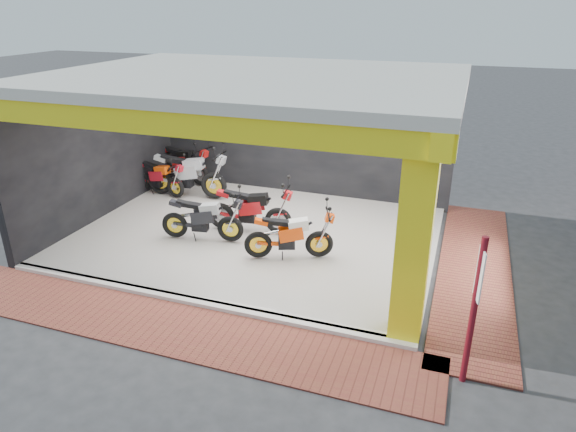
# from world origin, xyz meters

# --- Properties ---
(ground) EXTENTS (80.00, 80.00, 0.00)m
(ground) POSITION_xyz_m (0.00, 0.00, 0.00)
(ground) COLOR #2D2D30
(ground) RESTS_ON ground
(showroom_floor) EXTENTS (8.00, 6.00, 0.10)m
(showroom_floor) POSITION_xyz_m (0.00, 2.00, 0.05)
(showroom_floor) COLOR white
(showroom_floor) RESTS_ON ground
(showroom_ceiling) EXTENTS (8.40, 6.40, 0.20)m
(showroom_ceiling) POSITION_xyz_m (0.00, 2.00, 3.60)
(showroom_ceiling) COLOR beige
(showroom_ceiling) RESTS_ON corner_column
(back_wall) EXTENTS (8.20, 0.20, 3.50)m
(back_wall) POSITION_xyz_m (0.00, 5.10, 1.75)
(back_wall) COLOR black
(back_wall) RESTS_ON ground
(left_wall) EXTENTS (0.20, 6.20, 3.50)m
(left_wall) POSITION_xyz_m (-4.10, 2.00, 1.75)
(left_wall) COLOR black
(left_wall) RESTS_ON ground
(corner_column) EXTENTS (0.50, 0.50, 3.50)m
(corner_column) POSITION_xyz_m (3.75, -0.75, 1.75)
(corner_column) COLOR yellow
(corner_column) RESTS_ON ground
(header_beam_front) EXTENTS (8.40, 0.30, 0.40)m
(header_beam_front) POSITION_xyz_m (0.00, -1.00, 3.30)
(header_beam_front) COLOR yellow
(header_beam_front) RESTS_ON corner_column
(header_beam_right) EXTENTS (0.30, 6.40, 0.40)m
(header_beam_right) POSITION_xyz_m (4.00, 2.00, 3.30)
(header_beam_right) COLOR yellow
(header_beam_right) RESTS_ON corner_column
(floor_kerb) EXTENTS (8.00, 0.20, 0.10)m
(floor_kerb) POSITION_xyz_m (0.00, -1.02, 0.05)
(floor_kerb) COLOR white
(floor_kerb) RESTS_ON ground
(paver_front) EXTENTS (9.00, 1.40, 0.03)m
(paver_front) POSITION_xyz_m (0.00, -1.80, 0.01)
(paver_front) COLOR brown
(paver_front) RESTS_ON ground
(paver_right) EXTENTS (1.40, 7.00, 0.03)m
(paver_right) POSITION_xyz_m (4.80, 2.00, 0.01)
(paver_right) COLOR brown
(paver_right) RESTS_ON ground
(signpost) EXTENTS (0.09, 0.32, 2.29)m
(signpost) POSITION_xyz_m (4.69, -1.52, 1.25)
(signpost) COLOR maroon
(signpost) RESTS_ON ground
(moto_hero) EXTENTS (2.08, 1.37, 1.19)m
(moto_hero) POSITION_xyz_m (1.71, 1.30, 0.70)
(moto_hero) COLOR #FF4A0A
(moto_hero) RESTS_ON showroom_floor
(moto_row_a) EXTENTS (2.08, 1.06, 1.21)m
(moto_row_a) POSITION_xyz_m (-0.35, 1.37, 0.71)
(moto_row_a) COLOR black
(moto_row_a) RESTS_ON showroom_floor
(moto_row_b) EXTENTS (2.19, 1.03, 1.29)m
(moto_row_b) POSITION_xyz_m (0.50, 2.11, 0.74)
(moto_row_b) COLOR red
(moto_row_b) RESTS_ON showroom_floor
(moto_row_c) EXTENTS (1.99, 1.03, 1.16)m
(moto_row_c) POSITION_xyz_m (-2.94, 3.40, 0.68)
(moto_row_c) COLOR #B31320
(moto_row_c) RESTS_ON showroom_floor
(moto_row_d) EXTENTS (2.31, 1.29, 1.33)m
(moto_row_d) POSITION_xyz_m (-2.81, 4.50, 0.77)
(moto_row_d) COLOR #B51413
(moto_row_d) RESTS_ON showroom_floor
(moto_row_e) EXTENTS (2.51, 1.11, 1.49)m
(moto_row_e) POSITION_xyz_m (-1.92, 3.66, 0.85)
(moto_row_e) COLOR #9C9FA3
(moto_row_e) RESTS_ON showroom_floor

